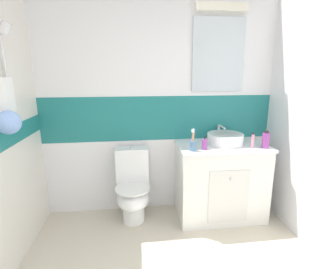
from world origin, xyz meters
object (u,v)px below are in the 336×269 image
at_px(toothbrush_cup, 193,144).
at_px(soap_dispenser, 204,144).
at_px(sink_basin, 225,138).
at_px(toilet, 133,188).
at_px(mouthwash_bottle, 266,140).
at_px(toothpaste_tube_upright, 253,140).

bearing_deg(toothbrush_cup, soap_dispenser, 10.66).
relative_size(sink_basin, toilet, 0.54).
bearing_deg(toothbrush_cup, mouthwash_bottle, -0.04).
bearing_deg(soap_dispenser, toilet, 165.08).
bearing_deg(mouthwash_bottle, toothbrush_cup, 179.96).
xyz_separation_m(sink_basin, toilet, (-1.02, 0.01, -0.54)).
height_order(soap_dispenser, mouthwash_bottle, mouthwash_bottle).
xyz_separation_m(sink_basin, mouthwash_bottle, (0.36, -0.21, 0.03)).
distance_m(sink_basin, soap_dispenser, 0.33).
relative_size(sink_basin, mouthwash_bottle, 2.43).
bearing_deg(toothbrush_cup, toilet, 160.09).
xyz_separation_m(toilet, soap_dispenser, (0.73, -0.20, 0.53)).
bearing_deg(sink_basin, soap_dispenser, -147.24).
distance_m(sink_basin, toothpaste_tube_upright, 0.29).
distance_m(sink_basin, toothbrush_cup, 0.46).
relative_size(sink_basin, soap_dispenser, 2.96).
bearing_deg(toilet, toothpaste_tube_upright, -8.46).
bearing_deg(toothbrush_cup, sink_basin, 26.63).
bearing_deg(toothpaste_tube_upright, mouthwash_bottle, -15.55).
bearing_deg(mouthwash_bottle, sink_basin, 150.04).
distance_m(soap_dispenser, mouthwash_bottle, 0.64).
bearing_deg(toothpaste_tube_upright, toothbrush_cup, -176.97).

